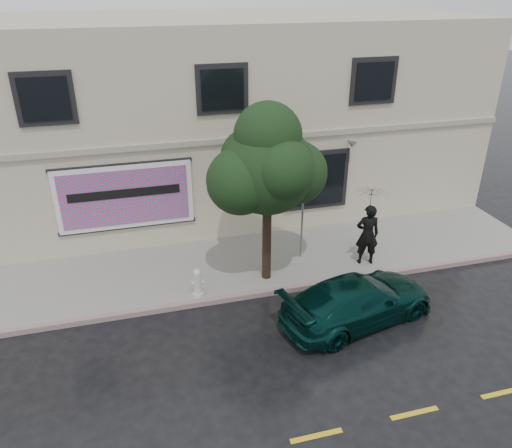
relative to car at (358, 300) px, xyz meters
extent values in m
plane|color=black|center=(-2.41, 0.24, -0.62)|extent=(90.00, 90.00, 0.00)
cube|color=gray|center=(-2.41, 3.49, -0.55)|extent=(20.00, 3.50, 0.15)
cube|color=gray|center=(-2.41, 1.74, -0.55)|extent=(20.00, 0.18, 0.16)
cube|color=gold|center=(-2.41, -3.26, -0.62)|extent=(19.00, 0.12, 0.01)
cube|color=#B9B395|center=(-2.41, 9.24, 2.88)|extent=(20.00, 8.00, 7.00)
cube|color=#9E9984|center=(-2.41, 5.20, 2.98)|extent=(20.00, 0.12, 0.18)
cube|color=black|center=(0.79, 5.20, 1.33)|extent=(2.30, 0.10, 2.10)
cube|color=black|center=(0.79, 5.14, 1.33)|extent=(2.00, 0.05, 1.80)
cube|color=black|center=(-7.41, 5.14, 4.58)|extent=(1.30, 0.05, 1.20)
cube|color=black|center=(-2.41, 5.14, 4.58)|extent=(1.30, 0.05, 1.20)
cube|color=black|center=(2.59, 5.14, 4.58)|extent=(1.30, 0.05, 1.20)
cube|color=white|center=(-5.61, 5.17, 1.43)|extent=(4.20, 0.06, 2.10)
cube|color=#E93347|center=(-5.61, 5.13, 1.43)|extent=(3.90, 0.04, 1.80)
cube|color=black|center=(-5.61, 5.20, 0.38)|extent=(4.30, 0.10, 0.10)
cube|color=black|center=(-5.61, 5.20, 2.48)|extent=(4.30, 0.10, 0.10)
cube|color=black|center=(-5.61, 5.10, 1.58)|extent=(3.40, 0.02, 0.28)
imported|color=#072B27|center=(0.00, 0.00, 0.00)|extent=(4.61, 2.84, 1.25)
imported|color=black|center=(1.43, 2.45, 0.51)|extent=(0.80, 0.62, 1.97)
imported|color=black|center=(1.43, 2.45, 1.91)|extent=(1.14, 1.14, 0.82)
cylinder|color=#312315|center=(-1.79, 2.44, 0.74)|extent=(0.26, 0.26, 2.42)
sphere|color=black|center=(-1.79, 2.44, 2.96)|extent=(2.53, 2.53, 2.53)
cylinder|color=beige|center=(-3.91, 2.04, -0.43)|extent=(0.32, 0.32, 0.09)
cylinder|color=beige|center=(-3.91, 2.04, -0.09)|extent=(0.24, 0.24, 0.59)
sphere|color=beige|center=(-3.91, 2.04, 0.25)|extent=(0.24, 0.24, 0.24)
cylinder|color=beige|center=(-3.91, 2.04, -0.07)|extent=(0.34, 0.11, 0.11)
cylinder|color=gray|center=(-0.39, 3.33, 0.87)|extent=(0.06, 0.06, 2.70)
cube|color=silver|center=(-0.39, 3.33, 1.96)|extent=(0.33, 0.06, 0.44)
camera|label=1|loc=(-5.42, -9.72, 7.59)|focal=35.00mm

